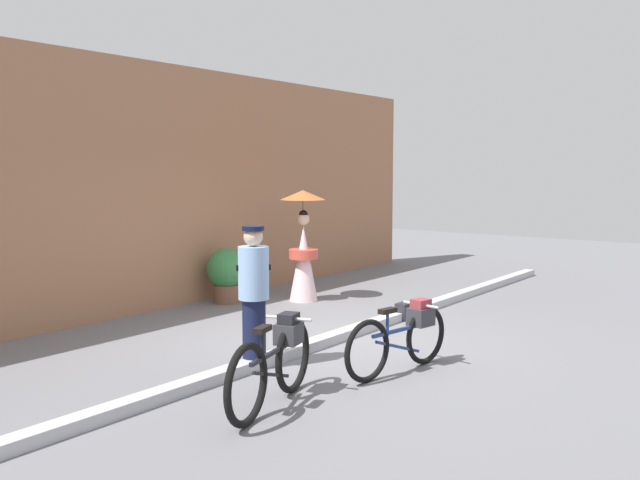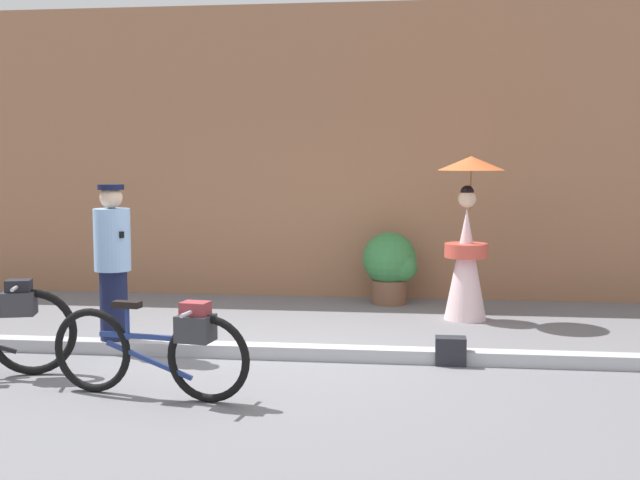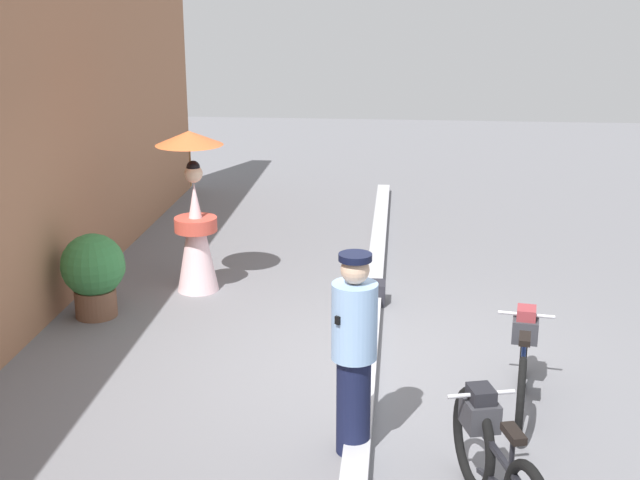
{
  "view_description": "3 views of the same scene",
  "coord_description": "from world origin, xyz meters",
  "px_view_note": "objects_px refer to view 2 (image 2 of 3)",
  "views": [
    {
      "loc": [
        -6.91,
        -5.01,
        2.2
      ],
      "look_at": [
        0.19,
        0.39,
        1.28
      ],
      "focal_mm": 38.02,
      "sensor_mm": 36.0,
      "label": 1
    },
    {
      "loc": [
        1.37,
        -7.09,
        1.8
      ],
      "look_at": [
        0.41,
        0.68,
        1.03
      ],
      "focal_mm": 44.63,
      "sensor_mm": 36.0,
      "label": 2
    },
    {
      "loc": [
        -7.25,
        -0.26,
        3.45
      ],
      "look_at": [
        0.55,
        0.48,
        1.07
      ],
      "focal_mm": 47.7,
      "sensor_mm": 36.0,
      "label": 3
    }
  ],
  "objects_px": {
    "bicycle_far_side": "(159,346)",
    "person_with_parasol": "(467,240)",
    "backpack_on_pavement": "(451,350)",
    "potted_plant_by_door": "(391,264)",
    "person_officer": "(113,264)"
  },
  "relations": [
    {
      "from": "bicycle_far_side",
      "to": "person_with_parasol",
      "type": "relative_size",
      "value": 0.88
    },
    {
      "from": "potted_plant_by_door",
      "to": "backpack_on_pavement",
      "type": "xyz_separation_m",
      "value": [
        0.64,
        -2.99,
        -0.37
      ]
    },
    {
      "from": "bicycle_far_side",
      "to": "person_officer",
      "type": "bearing_deg",
      "value": 123.14
    },
    {
      "from": "bicycle_far_side",
      "to": "person_officer",
      "type": "height_order",
      "value": "person_officer"
    },
    {
      "from": "bicycle_far_side",
      "to": "backpack_on_pavement",
      "type": "distance_m",
      "value": 2.61
    },
    {
      "from": "bicycle_far_side",
      "to": "backpack_on_pavement",
      "type": "relative_size",
      "value": 6.06
    },
    {
      "from": "person_officer",
      "to": "person_with_parasol",
      "type": "distance_m",
      "value": 3.96
    },
    {
      "from": "potted_plant_by_door",
      "to": "person_officer",
      "type": "bearing_deg",
      "value": -130.92
    },
    {
      "from": "backpack_on_pavement",
      "to": "person_officer",
      "type": "bearing_deg",
      "value": 178.28
    },
    {
      "from": "bicycle_far_side",
      "to": "person_with_parasol",
      "type": "bearing_deg",
      "value": 53.55
    },
    {
      "from": "person_with_parasol",
      "to": "potted_plant_by_door",
      "type": "bearing_deg",
      "value": 135.33
    },
    {
      "from": "person_with_parasol",
      "to": "potted_plant_by_door",
      "type": "height_order",
      "value": "person_with_parasol"
    },
    {
      "from": "person_officer",
      "to": "backpack_on_pavement",
      "type": "height_order",
      "value": "person_officer"
    },
    {
      "from": "person_officer",
      "to": "backpack_on_pavement",
      "type": "bearing_deg",
      "value": -1.72
    },
    {
      "from": "person_officer",
      "to": "backpack_on_pavement",
      "type": "relative_size",
      "value": 5.88
    }
  ]
}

